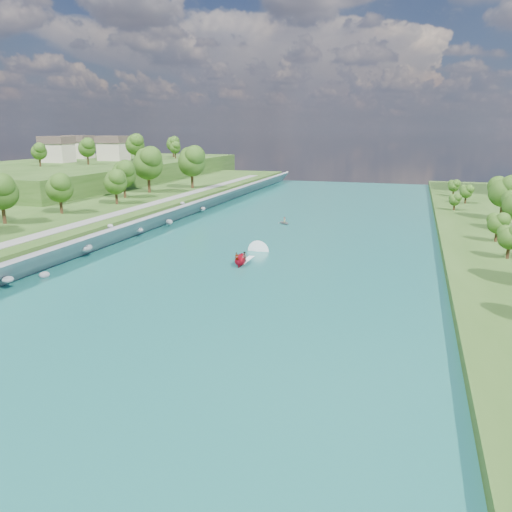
% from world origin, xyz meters
% --- Properties ---
extents(ground, '(260.00, 260.00, 0.00)m').
position_xyz_m(ground, '(0.00, 0.00, 0.00)').
color(ground, '#2D5119').
rests_on(ground, ground).
extents(river_water, '(55.00, 240.00, 0.10)m').
position_xyz_m(river_water, '(0.00, 20.00, 0.05)').
color(river_water, '#1A645E').
rests_on(river_water, ground).
extents(ridge_west, '(60.00, 120.00, 9.00)m').
position_xyz_m(ridge_west, '(-82.50, 95.00, 4.50)').
color(ridge_west, '#2D5119').
rests_on(ridge_west, ground).
extents(riprap_bank, '(4.00, 236.00, 4.05)m').
position_xyz_m(riprap_bank, '(-25.83, 19.08, 1.78)').
color(riprap_bank, slate).
rests_on(riprap_bank, ground).
extents(riverside_path, '(3.00, 200.00, 0.10)m').
position_xyz_m(riverside_path, '(-32.50, 20.00, 3.55)').
color(riverside_path, gray).
rests_on(riverside_path, berm_west).
extents(ridge_houses, '(29.50, 29.50, 8.40)m').
position_xyz_m(ridge_houses, '(-88.67, 100.00, 13.31)').
color(ridge_houses, beige).
rests_on(ridge_houses, ridge_west).
extents(trees_ridge, '(24.23, 63.17, 10.79)m').
position_xyz_m(trees_ridge, '(-69.75, 98.95, 13.65)').
color(trees_ridge, '#2B5115').
rests_on(trees_ridge, ridge_west).
extents(motorboat, '(3.60, 18.89, 1.97)m').
position_xyz_m(motorboat, '(-1.04, 17.10, 0.75)').
color(motorboat, red).
rests_on(motorboat, river_water).
extents(raft, '(3.58, 3.74, 1.47)m').
position_xyz_m(raft, '(-3.05, 49.45, 0.45)').
color(raft, gray).
rests_on(raft, river_water).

